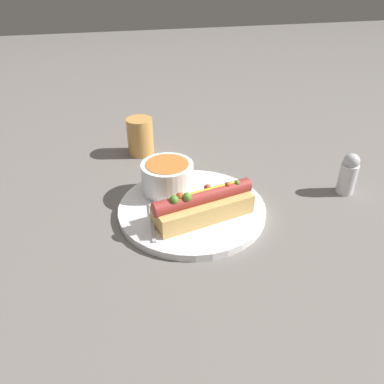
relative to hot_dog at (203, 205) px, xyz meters
name	(u,v)px	position (x,y,z in m)	size (l,w,h in m)	color
ground_plane	(192,212)	(-0.01, 0.04, -0.04)	(4.00, 4.00, 0.00)	slate
dinner_plate	(192,209)	(-0.01, 0.04, -0.03)	(0.27, 0.27, 0.01)	white
hot_dog	(203,205)	(0.00, 0.00, 0.00)	(0.19, 0.10, 0.06)	#DBAD60
soup_bowl	(167,176)	(-0.04, 0.10, 0.01)	(0.10, 0.10, 0.06)	white
spoon	(150,198)	(-0.08, 0.08, -0.02)	(0.03, 0.18, 0.01)	#B7B7BC
drinking_glass	(140,136)	(-0.07, 0.31, 0.01)	(0.06, 0.06, 0.09)	#D8994C
salt_shaker	(348,174)	(0.31, 0.03, 0.00)	(0.03, 0.03, 0.09)	silver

